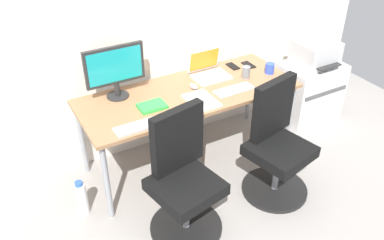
{
  "coord_description": "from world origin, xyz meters",
  "views": [
    {
      "loc": [
        -1.43,
        -2.59,
        2.39
      ],
      "look_at": [
        0.0,
        -0.05,
        0.46
      ],
      "focal_mm": 38.66,
      "sensor_mm": 36.0,
      "label": 1
    }
  ],
  "objects_px": {
    "side_cabinet": "(308,91)",
    "open_laptop": "(208,70)",
    "water_bottle_on_floor": "(82,198)",
    "desktop_monitor": "(115,68)",
    "office_chair_left": "(183,180)",
    "office_chair_right": "(276,145)",
    "coffee_mug": "(270,68)",
    "printer": "(315,53)"
  },
  "relations": [
    {
      "from": "side_cabinet",
      "to": "open_laptop",
      "type": "distance_m",
      "value": 1.23
    },
    {
      "from": "water_bottle_on_floor",
      "to": "desktop_monitor",
      "type": "distance_m",
      "value": 1.03
    },
    {
      "from": "office_chair_left",
      "to": "desktop_monitor",
      "type": "xyz_separation_m",
      "value": [
        -0.13,
        0.86,
        0.54
      ]
    },
    {
      "from": "open_laptop",
      "to": "office_chair_right",
      "type": "bearing_deg",
      "value": -80.06
    },
    {
      "from": "side_cabinet",
      "to": "water_bottle_on_floor",
      "type": "xyz_separation_m",
      "value": [
        -2.46,
        -0.21,
        -0.16
      ]
    },
    {
      "from": "office_chair_left",
      "to": "desktop_monitor",
      "type": "height_order",
      "value": "desktop_monitor"
    },
    {
      "from": "coffee_mug",
      "to": "side_cabinet",
      "type": "bearing_deg",
      "value": 8.07
    },
    {
      "from": "office_chair_right",
      "to": "coffee_mug",
      "type": "distance_m",
      "value": 0.77
    },
    {
      "from": "office_chair_right",
      "to": "open_laptop",
      "type": "relative_size",
      "value": 3.03
    },
    {
      "from": "printer",
      "to": "water_bottle_on_floor",
      "type": "bearing_deg",
      "value": -175.22
    },
    {
      "from": "printer",
      "to": "coffee_mug",
      "type": "height_order",
      "value": "printer"
    },
    {
      "from": "water_bottle_on_floor",
      "to": "open_laptop",
      "type": "relative_size",
      "value": 1.0
    },
    {
      "from": "desktop_monitor",
      "to": "printer",
      "type": "bearing_deg",
      "value": -5.24
    },
    {
      "from": "water_bottle_on_floor",
      "to": "open_laptop",
      "type": "height_order",
      "value": "open_laptop"
    },
    {
      "from": "printer",
      "to": "side_cabinet",
      "type": "bearing_deg",
      "value": 90.0
    },
    {
      "from": "office_chair_left",
      "to": "office_chair_right",
      "type": "xyz_separation_m",
      "value": [
        0.84,
        -0.0,
        0.0
      ]
    },
    {
      "from": "open_laptop",
      "to": "desktop_monitor",
      "type": "bearing_deg",
      "value": 177.06
    },
    {
      "from": "side_cabinet",
      "to": "printer",
      "type": "xyz_separation_m",
      "value": [
        0.0,
        -0.0,
        0.42
      ]
    },
    {
      "from": "water_bottle_on_floor",
      "to": "coffee_mug",
      "type": "bearing_deg",
      "value": 3.66
    },
    {
      "from": "printer",
      "to": "office_chair_right",
      "type": "bearing_deg",
      "value": -145.46
    },
    {
      "from": "office_chair_right",
      "to": "desktop_monitor",
      "type": "bearing_deg",
      "value": 138.41
    },
    {
      "from": "open_laptop",
      "to": "coffee_mug",
      "type": "distance_m",
      "value": 0.55
    },
    {
      "from": "office_chair_left",
      "to": "side_cabinet",
      "type": "height_order",
      "value": "office_chair_left"
    },
    {
      "from": "office_chair_right",
      "to": "printer",
      "type": "height_order",
      "value": "office_chair_right"
    },
    {
      "from": "office_chair_left",
      "to": "open_laptop",
      "type": "xyz_separation_m",
      "value": [
        0.69,
        0.82,
        0.34
      ]
    },
    {
      "from": "side_cabinet",
      "to": "water_bottle_on_floor",
      "type": "bearing_deg",
      "value": -175.2
    },
    {
      "from": "side_cabinet",
      "to": "water_bottle_on_floor",
      "type": "height_order",
      "value": "side_cabinet"
    },
    {
      "from": "side_cabinet",
      "to": "water_bottle_on_floor",
      "type": "distance_m",
      "value": 2.47
    },
    {
      "from": "office_chair_left",
      "to": "open_laptop",
      "type": "height_order",
      "value": "office_chair_left"
    },
    {
      "from": "water_bottle_on_floor",
      "to": "side_cabinet",
      "type": "bearing_deg",
      "value": 4.8
    },
    {
      "from": "office_chair_left",
      "to": "water_bottle_on_floor",
      "type": "height_order",
      "value": "office_chair_left"
    },
    {
      "from": "open_laptop",
      "to": "water_bottle_on_floor",
      "type": "bearing_deg",
      "value": -165.52
    },
    {
      "from": "office_chair_left",
      "to": "desktop_monitor",
      "type": "distance_m",
      "value": 1.02
    },
    {
      "from": "office_chair_left",
      "to": "side_cabinet",
      "type": "distance_m",
      "value": 1.95
    },
    {
      "from": "desktop_monitor",
      "to": "office_chair_right",
      "type": "bearing_deg",
      "value": -41.59
    },
    {
      "from": "water_bottle_on_floor",
      "to": "desktop_monitor",
      "type": "xyz_separation_m",
      "value": [
        0.5,
        0.38,
        0.81
      ]
    },
    {
      "from": "water_bottle_on_floor",
      "to": "office_chair_right",
      "type": "bearing_deg",
      "value": -17.9
    },
    {
      "from": "office_chair_left",
      "to": "coffee_mug",
      "type": "distance_m",
      "value": 1.37
    },
    {
      "from": "office_chair_right",
      "to": "printer",
      "type": "distance_m",
      "value": 1.24
    },
    {
      "from": "side_cabinet",
      "to": "water_bottle_on_floor",
      "type": "relative_size",
      "value": 1.96
    },
    {
      "from": "coffee_mug",
      "to": "printer",
      "type": "bearing_deg",
      "value": 7.99
    },
    {
      "from": "office_chair_left",
      "to": "coffee_mug",
      "type": "relative_size",
      "value": 10.22
    }
  ]
}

